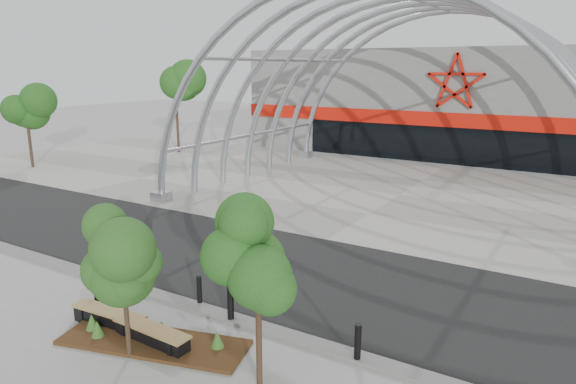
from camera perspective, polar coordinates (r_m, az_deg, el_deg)
ground at (r=15.05m, az=-8.14°, el=-12.82°), size 140.00×140.00×0.00m
road at (r=17.63m, az=-0.85°, el=-8.54°), size 140.00×7.00×0.02m
forecourt at (r=28.03m, az=12.30°, el=-0.33°), size 60.00×17.00×0.04m
kerb at (r=14.85m, az=-8.77°, el=-12.96°), size 60.00×0.50×0.12m
arena_building at (r=44.69m, az=20.30°, el=9.46°), size 34.00×15.24×8.00m
vault_canopy at (r=28.03m, az=12.30°, el=-0.34°), size 20.80×15.80×20.36m
planting_bed at (r=13.69m, az=-14.93°, el=-15.48°), size 4.96×2.66×0.50m
street_tree_0 at (r=12.24m, az=-18.01°, el=-6.74°), size 1.56×1.56×3.56m
street_tree_1 at (r=10.58m, az=-3.38°, el=-7.78°), size 1.66×1.66×3.93m
bench_0 at (r=14.73m, az=-19.24°, el=-13.13°), size 2.29×0.64×0.47m
bench_1 at (r=13.58m, az=-14.90°, el=-15.19°), size 2.30×0.58×0.48m
bollard_0 at (r=15.61m, az=-20.48°, el=-10.79°), size 0.14×0.14×0.89m
bollard_1 at (r=16.19m, az=-17.44°, el=-9.26°), size 0.17×0.17×1.09m
bollard_2 at (r=15.13m, az=-9.82°, el=-10.83°), size 0.15×0.15×0.91m
bollard_3 at (r=14.08m, az=-6.41°, el=-12.21°), size 0.18×0.18×1.11m
bollard_4 at (r=12.42m, az=7.75°, el=-16.38°), size 0.16×0.16×0.98m
bg_tree_0 at (r=41.78m, az=-12.36°, el=10.64°), size 3.00×3.00×6.45m
bg_tree_2 at (r=38.58m, az=-27.09°, el=8.07°), size 2.55×2.55×5.38m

